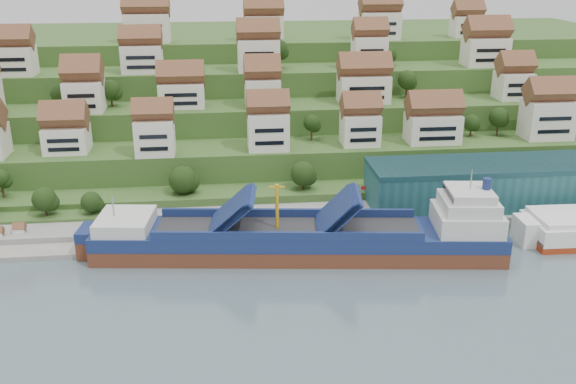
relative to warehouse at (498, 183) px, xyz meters
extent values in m
plane|color=slate|center=(-52.00, -17.00, -7.20)|extent=(300.00, 300.00, 0.00)
cube|color=gray|center=(-32.00, -2.00, -6.10)|extent=(180.00, 14.00, 2.20)
cube|color=gray|center=(-110.00, -5.00, -6.70)|extent=(45.00, 20.00, 1.00)
cube|color=#2D4C1E|center=(-52.00, 69.00, -5.20)|extent=(260.00, 128.00, 4.00)
cube|color=#2D4C1E|center=(-52.00, 74.00, -1.70)|extent=(260.00, 118.00, 11.00)
cube|color=#2D4C1E|center=(-52.00, 82.00, 1.80)|extent=(260.00, 102.00, 18.00)
cube|color=#2D4C1E|center=(-52.00, 90.00, 5.30)|extent=(260.00, 86.00, 25.00)
cube|color=#2D4C1E|center=(-52.00, 99.00, 8.30)|extent=(260.00, 68.00, 31.00)
cube|color=white|center=(-101.06, 23.40, 6.96)|extent=(10.45, 8.57, 6.32)
cube|color=white|center=(-79.27, 18.47, 8.15)|extent=(9.29, 7.03, 8.71)
cube|color=white|center=(-51.71, 20.25, 8.42)|extent=(10.02, 7.62, 9.24)
cube|color=white|center=(-28.15, 21.77, 7.75)|extent=(9.37, 7.73, 7.90)
cube|color=white|center=(-9.05, 22.04, 7.45)|extent=(13.34, 8.26, 7.29)
cube|color=white|center=(22.01, 22.63, 8.79)|extent=(12.28, 8.31, 9.98)
cube|color=white|center=(-98.35, 36.61, 14.80)|extent=(9.65, 8.98, 8.00)
cube|color=white|center=(-73.46, 38.70, 14.06)|extent=(12.03, 7.90, 6.52)
cube|color=white|center=(-51.86, 36.80, 14.58)|extent=(9.24, 8.56, 7.56)
cube|color=white|center=(-23.66, 39.19, 14.55)|extent=(13.80, 8.36, 7.50)
cube|color=white|center=(19.37, 38.96, 14.54)|extent=(9.32, 8.04, 7.48)
cube|color=white|center=(-119.01, 52.36, 21.74)|extent=(9.99, 7.86, 7.89)
cube|color=white|center=(-84.75, 52.58, 21.67)|extent=(11.24, 7.30, 7.74)
cube|color=white|center=(-51.88, 51.31, 22.33)|extent=(11.70, 7.79, 9.05)
cube|color=white|center=(-19.68, 51.36, 22.51)|extent=(9.59, 7.14, 9.41)
cube|color=white|center=(16.32, 53.55, 21.97)|extent=(12.58, 8.47, 8.35)
cube|color=white|center=(-84.64, 71.69, 28.11)|extent=(13.62, 7.51, 8.61)
cube|color=white|center=(-48.79, 71.96, 27.62)|extent=(11.82, 8.15, 7.65)
cube|color=white|center=(-12.00, 71.36, 28.02)|extent=(12.27, 8.73, 8.44)
cube|color=white|center=(17.78, 73.91, 27.16)|extent=(9.39, 7.05, 6.72)
ellipsoid|color=#203A13|center=(-113.80, 10.93, 1.52)|extent=(4.11, 4.11, 4.11)
ellipsoid|color=#203A13|center=(-44.35, 9.11, 0.71)|extent=(5.98, 5.98, 5.98)
ellipsoid|color=#203A13|center=(-72.60, 9.29, 0.19)|extent=(6.62, 6.62, 6.62)
ellipsoid|color=#203A13|center=(2.94, 26.11, 7.47)|extent=(4.44, 4.44, 4.44)
ellipsoid|color=#203A13|center=(10.31, 26.11, 8.86)|extent=(5.20, 5.20, 5.20)
ellipsoid|color=#203A13|center=(-39.86, 26.66, 8.50)|extent=(4.36, 4.36, 4.36)
ellipsoid|color=#203A13|center=(-10.41, 42.83, 16.10)|extent=(5.37, 5.37, 5.37)
ellipsoid|color=#203A13|center=(-105.50, 42.38, 14.16)|extent=(5.83, 5.83, 5.83)
ellipsoid|color=#203A13|center=(-92.35, 40.97, 15.39)|extent=(5.33, 5.33, 5.33)
ellipsoid|color=#203A13|center=(-45.86, 56.21, 23.43)|extent=(5.80, 5.80, 5.80)
ellipsoid|color=#203A13|center=(-18.89, 58.94, 23.15)|extent=(4.51, 4.51, 4.51)
ellipsoid|color=#203A13|center=(-12.71, 56.97, 21.21)|extent=(5.11, 5.11, 5.11)
ellipsoid|color=#203A13|center=(-102.29, 2.00, -0.62)|extent=(5.36, 5.36, 5.36)
ellipsoid|color=#203A13|center=(-92.41, 2.00, -1.64)|extent=(4.61, 4.61, 4.61)
cube|color=#205458|center=(0.00, 0.00, 0.00)|extent=(60.00, 15.00, 10.00)
cylinder|color=gray|center=(-34.00, -7.00, -1.00)|extent=(0.16, 0.16, 8.00)
cube|color=maroon|center=(-33.40, -7.00, 2.60)|extent=(1.20, 0.05, 0.80)
cube|color=white|center=(-106.00, -5.50, -5.10)|extent=(2.40, 2.20, 2.20)
cube|color=brown|center=(-48.85, -17.79, -6.20)|extent=(81.96, 21.78, 5.20)
cube|color=navy|center=(-48.85, -17.79, -2.73)|extent=(81.97, 21.90, 2.70)
cube|color=silver|center=(-82.92, -13.82, -0.13)|extent=(11.69, 12.97, 2.70)
cube|color=#262628|center=(-50.92, -17.55, -1.38)|extent=(52.84, 16.55, 0.31)
cube|color=navy|center=(-62.27, -16.23, 2.15)|extent=(9.06, 12.30, 7.18)
cube|color=navy|center=(-41.63, -18.64, 2.15)|extent=(8.67, 12.25, 7.59)
cylinder|color=gold|center=(-52.98, -17.31, 3.19)|extent=(0.81, 0.81, 9.35)
cube|color=silver|center=(-15.82, -21.65, 0.59)|extent=(13.76, 13.21, 4.16)
cube|color=silver|center=(-15.82, -21.65, 3.92)|extent=(11.55, 11.73, 2.60)
cube|color=silver|center=(-15.82, -21.65, 6.10)|extent=(9.34, 10.25, 1.87)
cylinder|color=navy|center=(-12.73, -22.01, 8.08)|extent=(1.84, 1.84, 2.29)
camera|label=1|loc=(-63.38, -133.38, 50.01)|focal=40.00mm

